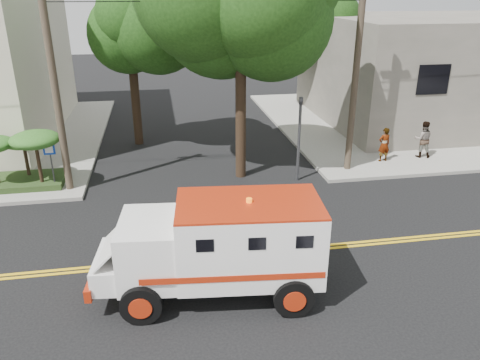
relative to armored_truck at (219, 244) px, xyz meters
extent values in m
plane|color=black|center=(0.53, 1.81, -1.53)|extent=(100.00, 100.00, 0.00)
cube|color=gray|center=(14.03, 15.31, -1.45)|extent=(17.00, 17.00, 0.15)
cube|color=#605C53|center=(15.53, 15.81, 1.62)|extent=(14.00, 12.00, 6.00)
cylinder|color=#382D23|center=(-5.07, 7.81, 2.97)|extent=(0.28, 0.28, 9.00)
cylinder|color=#382D23|center=(6.83, 8.01, 2.97)|extent=(0.28, 0.28, 9.00)
cylinder|color=black|center=(2.03, 8.31, 1.97)|extent=(0.44, 0.44, 7.00)
sphere|color=#16340E|center=(2.03, 8.31, 5.47)|extent=(5.32, 5.32, 5.32)
cylinder|color=black|center=(-2.47, 13.81, 1.27)|extent=(0.44, 0.44, 5.60)
sphere|color=#16340E|center=(-2.47, 13.81, 4.07)|extent=(3.92, 3.92, 3.92)
sphere|color=#16340E|center=(-1.63, 13.25, 4.49)|extent=(3.36, 3.36, 3.36)
cylinder|color=black|center=(9.03, 17.81, 1.45)|extent=(0.44, 0.44, 5.95)
sphere|color=#16340E|center=(9.03, 17.81, 4.42)|extent=(4.20, 4.20, 4.20)
sphere|color=#16340E|center=(9.93, 17.21, 4.87)|extent=(3.60, 3.60, 3.60)
cylinder|color=#3F3F42|center=(4.33, 7.41, 0.27)|extent=(0.12, 0.12, 3.60)
imported|color=#3F3F42|center=(4.33, 7.41, 1.62)|extent=(0.15, 0.18, 0.90)
cylinder|color=#3F3F42|center=(-5.67, 8.01, -0.53)|extent=(0.06, 0.06, 2.00)
cube|color=#0C33A5|center=(-5.67, 7.95, 0.27)|extent=(0.45, 0.03, 0.45)
cube|color=#1E3314|center=(-6.97, 8.61, -1.26)|extent=(3.20, 2.00, 0.24)
cylinder|color=black|center=(-6.87, 9.01, -0.46)|extent=(0.14, 0.14, 1.36)
ellipsoid|color=#265419|center=(-6.87, 9.01, 0.31)|extent=(1.55, 1.55, 0.54)
cylinder|color=black|center=(-6.17, 8.11, -0.30)|extent=(0.14, 0.14, 1.68)
ellipsoid|color=#265419|center=(-6.17, 8.11, 0.65)|extent=(1.91, 1.91, 0.66)
cube|color=white|center=(0.76, -0.08, 0.11)|extent=(3.86, 2.52, 1.97)
cube|color=white|center=(-1.76, 0.18, -0.07)|extent=(1.70, 2.20, 1.59)
cube|color=black|center=(-2.49, 0.25, 0.35)|extent=(0.22, 1.59, 0.66)
cube|color=white|center=(-2.74, 0.28, -0.54)|extent=(1.03, 1.95, 0.66)
cube|color=#A4240C|center=(-3.21, 0.33, -0.78)|extent=(0.37, 2.02, 0.33)
cube|color=#A4240C|center=(0.76, -0.08, 1.13)|extent=(3.86, 2.52, 0.06)
cylinder|color=black|center=(-2.05, -0.85, -1.01)|extent=(1.06, 0.40, 1.03)
cylinder|color=black|center=(-1.84, 1.24, -1.01)|extent=(1.06, 0.40, 1.03)
cylinder|color=black|center=(1.68, -1.23, -1.01)|extent=(1.06, 0.40, 1.03)
cylinder|color=black|center=(1.89, 0.86, -1.01)|extent=(1.06, 0.40, 1.03)
imported|color=gray|center=(8.83, 8.64, -0.58)|extent=(0.63, 0.46, 1.60)
imported|color=gray|center=(10.91, 8.87, -0.50)|extent=(1.02, 0.90, 1.75)
camera|label=1|loc=(-1.30, -10.47, 6.12)|focal=35.00mm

